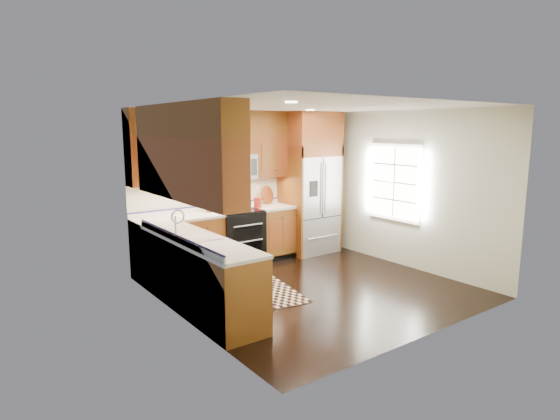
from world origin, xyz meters
TOP-DOWN VIEW (x-y plane):
  - ground at (0.00, 0.00)m, footprint 4.00×4.00m
  - wall_back at (0.00, 2.00)m, footprint 4.00×0.02m
  - wall_left at (-2.00, 0.00)m, footprint 0.02×4.00m
  - wall_right at (2.00, 0.00)m, footprint 0.02×4.00m
  - window at (1.98, 0.20)m, footprint 0.04×1.10m
  - base_cabinets at (-1.23, 0.90)m, footprint 2.85×3.00m
  - countertop at (-1.09, 1.01)m, footprint 2.86×3.01m
  - upper_cabinets at (-1.15, 1.09)m, footprint 2.85×3.00m
  - range at (-0.25, 1.67)m, footprint 0.76×0.67m
  - microwave at (-0.25, 1.80)m, footprint 0.76×0.40m
  - refrigerator at (1.30, 1.63)m, footprint 0.98×0.75m
  - sink_faucet at (-1.73, 0.23)m, footprint 0.54×0.44m
  - rug at (-0.67, 0.30)m, footprint 1.09×1.56m
  - knife_block at (-0.69, 1.83)m, footprint 0.14×0.17m
  - utensil_crock at (0.19, 1.71)m, footprint 0.17×0.17m
  - cutting_board at (0.56, 1.94)m, footprint 0.43×0.43m

SIDE VIEW (x-z plane):
  - ground at x=0.00m, z-range 0.00..0.00m
  - rug at x=-0.67m, z-range 0.00..0.01m
  - base_cabinets at x=-1.23m, z-range 0.00..0.90m
  - range at x=-0.25m, z-range 0.00..0.94m
  - countertop at x=-1.09m, z-range 0.90..0.94m
  - cutting_board at x=0.56m, z-range 0.94..0.96m
  - sink_faucet at x=-1.73m, z-range 0.81..1.18m
  - knife_block at x=-0.69m, z-range 0.91..1.20m
  - utensil_crock at x=0.19m, z-range 0.88..1.26m
  - wall_back at x=0.00m, z-range 0.00..2.60m
  - wall_left at x=-2.00m, z-range 0.00..2.60m
  - wall_right at x=2.00m, z-range 0.00..2.60m
  - refrigerator at x=1.30m, z-range 0.00..2.60m
  - window at x=1.98m, z-range 0.75..2.05m
  - microwave at x=-0.25m, z-range 1.45..1.87m
  - upper_cabinets at x=-1.15m, z-range 1.45..2.60m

